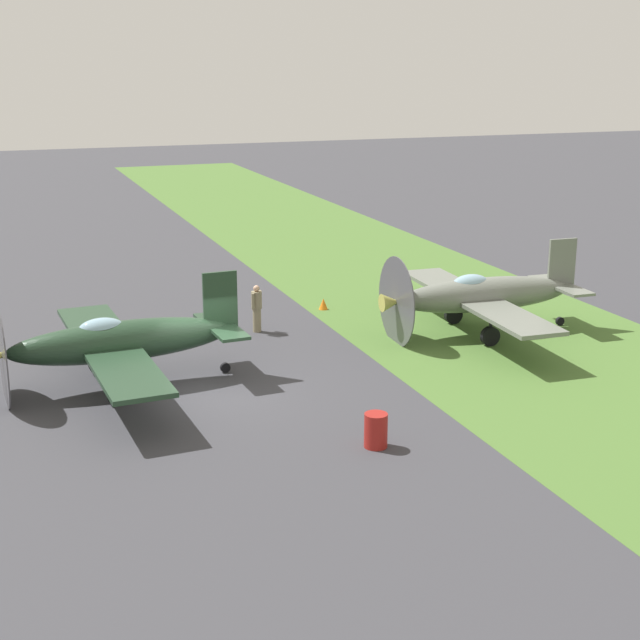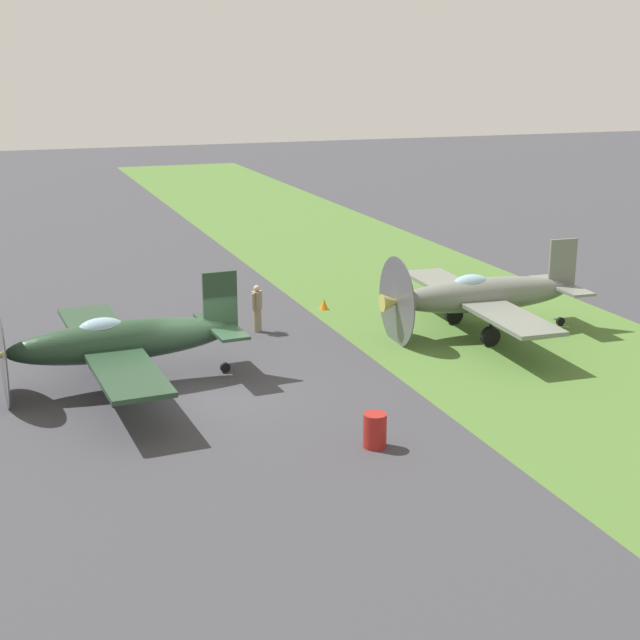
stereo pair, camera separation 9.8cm
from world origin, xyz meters
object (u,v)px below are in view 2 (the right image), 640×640
ground_crew_chief (257,307)px  fuel_drum (375,430)px  airplane_lead (117,341)px  airplane_wingman (481,295)px  runway_marker_cone (324,304)px

ground_crew_chief → fuel_drum: size_ratio=1.92×
airplane_lead → fuel_drum: airplane_lead is taller
airplane_wingman → fuel_drum: 11.00m
airplane_wingman → runway_marker_cone: (5.02, 4.13, -1.21)m
runway_marker_cone → airplane_lead: bearing=124.9°
fuel_drum → runway_marker_cone: (12.95, -3.42, -0.23)m
airplane_lead → airplane_wingman: size_ratio=1.00×
airplane_wingman → runway_marker_cone: size_ratio=21.79×
airplane_wingman → ground_crew_chief: (2.99, 7.47, -0.52)m
runway_marker_cone → ground_crew_chief: bearing=121.4°
ground_crew_chief → airplane_wingman: bearing=-66.2°
airplane_lead → runway_marker_cone: (6.20, -8.88, -1.21)m
airplane_lead → runway_marker_cone: bearing=-58.2°
airplane_lead → runway_marker_cone: 10.90m
ground_crew_chief → runway_marker_cone: size_ratio=3.93×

